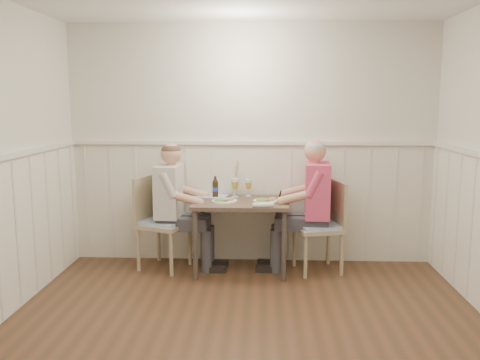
% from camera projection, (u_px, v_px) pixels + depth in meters
% --- Properties ---
extents(ground_plane, '(4.50, 4.50, 0.00)m').
position_uv_depth(ground_plane, '(243.00, 358.00, 3.54)').
color(ground_plane, '#47301D').
extents(room_shell, '(4.04, 4.54, 2.60)m').
position_uv_depth(room_shell, '(243.00, 140.00, 3.31)').
color(room_shell, silver).
rests_on(room_shell, ground).
extents(wainscot, '(4.00, 4.49, 1.34)m').
position_uv_depth(wainscot, '(247.00, 236.00, 4.12)').
color(wainscot, beige).
rests_on(wainscot, ground).
extents(dining_table, '(0.98, 0.70, 0.75)m').
position_uv_depth(dining_table, '(241.00, 210.00, 5.26)').
color(dining_table, '#4F3E33').
rests_on(dining_table, ground).
extents(chair_right, '(0.54, 0.54, 0.95)m').
position_uv_depth(chair_right, '(324.00, 223.00, 5.29)').
color(chair_right, tan).
rests_on(chair_right, ground).
extents(chair_left, '(0.60, 0.60, 0.98)m').
position_uv_depth(chair_left, '(159.00, 219.00, 5.40)').
color(chair_left, tan).
rests_on(chair_left, ground).
extents(man_in_pink, '(0.67, 0.47, 1.41)m').
position_uv_depth(man_in_pink, '(312.00, 216.00, 5.27)').
color(man_in_pink, '#3F3F47').
rests_on(man_in_pink, ground).
extents(diner_cream, '(0.64, 0.45, 1.37)m').
position_uv_depth(diner_cream, '(173.00, 216.00, 5.36)').
color(diner_cream, '#3F3F47').
rests_on(diner_cream, ground).
extents(plate_man, '(0.26, 0.26, 0.07)m').
position_uv_depth(plate_man, '(265.00, 200.00, 5.18)').
color(plate_man, white).
rests_on(plate_man, dining_table).
extents(plate_diner, '(0.26, 0.26, 0.07)m').
position_uv_depth(plate_diner, '(223.00, 200.00, 5.18)').
color(plate_diner, white).
rests_on(plate_diner, dining_table).
extents(beer_glass_a, '(0.07, 0.07, 0.19)m').
position_uv_depth(beer_glass_a, '(248.00, 185.00, 5.48)').
color(beer_glass_a, silver).
rests_on(beer_glass_a, dining_table).
extents(beer_glass_b, '(0.08, 0.08, 0.20)m').
position_uv_depth(beer_glass_b, '(235.00, 185.00, 5.43)').
color(beer_glass_b, silver).
rests_on(beer_glass_b, dining_table).
extents(beer_bottle, '(0.06, 0.06, 0.23)m').
position_uv_depth(beer_bottle, '(215.00, 188.00, 5.43)').
color(beer_bottle, black).
rests_on(beer_bottle, dining_table).
extents(rolled_napkin, '(0.21, 0.07, 0.04)m').
position_uv_depth(rolled_napkin, '(263.00, 205.00, 4.93)').
color(rolled_napkin, white).
rests_on(rolled_napkin, dining_table).
extents(grass_vase, '(0.05, 0.05, 0.41)m').
position_uv_depth(grass_vase, '(235.00, 179.00, 5.50)').
color(grass_vase, silver).
rests_on(grass_vase, dining_table).
extents(gingham_mat, '(0.39, 0.33, 0.01)m').
position_uv_depth(gingham_mat, '(211.00, 196.00, 5.51)').
color(gingham_mat, '#5B83C5').
rests_on(gingham_mat, dining_table).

